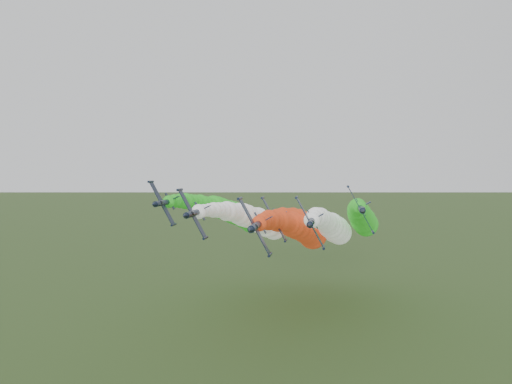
{
  "coord_description": "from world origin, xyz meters",
  "views": [
    {
      "loc": [
        14.56,
        -92.1,
        44.93
      ],
      "look_at": [
        -0.72,
        8.23,
        40.42
      ],
      "focal_mm": 35.0,
      "sensor_mm": 36.0,
      "label": 1
    }
  ],
  "objects_px": {
    "jet_lead": "(301,229)",
    "jet_inner_right": "(332,227)",
    "jet_outer_right": "(362,218)",
    "jet_trail": "(307,224)",
    "jet_outer_left": "(234,214)",
    "jet_inner_left": "(258,221)"
  },
  "relations": [
    {
      "from": "jet_lead",
      "to": "jet_inner_right",
      "type": "bearing_deg",
      "value": 52.07
    },
    {
      "from": "jet_outer_right",
      "to": "jet_trail",
      "type": "relative_size",
      "value": 1.0
    },
    {
      "from": "jet_inner_right",
      "to": "jet_trail",
      "type": "xyz_separation_m",
      "value": [
        -8.61,
        16.24,
        -1.13
      ]
    },
    {
      "from": "jet_outer_left",
      "to": "jet_trail",
      "type": "distance_m",
      "value": 25.57
    },
    {
      "from": "jet_inner_left",
      "to": "jet_lead",
      "type": "bearing_deg",
      "value": -39.39
    },
    {
      "from": "jet_outer_left",
      "to": "jet_inner_right",
      "type": "bearing_deg",
      "value": -17.9
    },
    {
      "from": "jet_inner_left",
      "to": "jet_inner_right",
      "type": "xyz_separation_m",
      "value": [
        23.33,
        -0.39,
        -1.38
      ]
    },
    {
      "from": "jet_inner_left",
      "to": "jet_inner_right",
      "type": "height_order",
      "value": "jet_inner_left"
    },
    {
      "from": "jet_lead",
      "to": "jet_outer_left",
      "type": "bearing_deg",
      "value": 137.67
    },
    {
      "from": "jet_lead",
      "to": "jet_trail",
      "type": "xyz_separation_m",
      "value": [
        0.31,
        27.69,
        -1.49
      ]
    },
    {
      "from": "jet_lead",
      "to": "jet_inner_left",
      "type": "relative_size",
      "value": 1.0
    },
    {
      "from": "jet_lead",
      "to": "jet_outer_right",
      "type": "height_order",
      "value": "jet_outer_right"
    },
    {
      "from": "jet_inner_right",
      "to": "jet_outer_left",
      "type": "distance_m",
      "value": 35.09
    },
    {
      "from": "jet_outer_left",
      "to": "jet_trail",
      "type": "xyz_separation_m",
      "value": [
        24.68,
        5.49,
        -3.83
      ]
    },
    {
      "from": "jet_inner_left",
      "to": "jet_outer_left",
      "type": "bearing_deg",
      "value": 133.87
    },
    {
      "from": "jet_inner_right",
      "to": "jet_outer_right",
      "type": "relative_size",
      "value": 1.0
    },
    {
      "from": "jet_trail",
      "to": "jet_inner_right",
      "type": "bearing_deg",
      "value": -62.07
    },
    {
      "from": "jet_outer_left",
      "to": "jet_outer_right",
      "type": "bearing_deg",
      "value": 0.73
    },
    {
      "from": "jet_lead",
      "to": "jet_inner_right",
      "type": "distance_m",
      "value": 14.51
    },
    {
      "from": "jet_inner_left",
      "to": "jet_outer_left",
      "type": "xyz_separation_m",
      "value": [
        -9.96,
        10.36,
        1.33
      ]
    },
    {
      "from": "jet_inner_right",
      "to": "jet_trail",
      "type": "bearing_deg",
      "value": 117.93
    },
    {
      "from": "jet_inner_left",
      "to": "jet_outer_left",
      "type": "relative_size",
      "value": 1.0
    }
  ]
}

